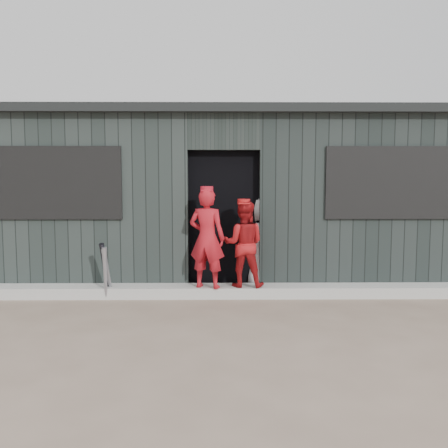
{
  "coord_description": "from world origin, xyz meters",
  "views": [
    {
      "loc": [
        -0.07,
        -4.87,
        1.66
      ],
      "look_at": [
        0.0,
        1.8,
        1.0
      ],
      "focal_mm": 40.0,
      "sensor_mm": 36.0,
      "label": 1
    }
  ],
  "objects_px": {
    "bat_mid": "(105,274)",
    "player_red_left": "(207,238)",
    "bat_right": "(105,270)",
    "player_red_right": "(244,244)",
    "player_grey_back": "(263,244)",
    "bat_left": "(108,273)",
    "dugout": "(223,197)"
  },
  "relations": [
    {
      "from": "bat_mid",
      "to": "player_red_left",
      "type": "bearing_deg",
      "value": 4.7
    },
    {
      "from": "bat_mid",
      "to": "bat_right",
      "type": "bearing_deg",
      "value": 102.09
    },
    {
      "from": "bat_mid",
      "to": "player_red_right",
      "type": "height_order",
      "value": "player_red_right"
    },
    {
      "from": "player_grey_back",
      "to": "bat_left",
      "type": "bearing_deg",
      "value": -5.09
    },
    {
      "from": "bat_left",
      "to": "player_grey_back",
      "type": "bearing_deg",
      "value": 13.99
    },
    {
      "from": "player_red_left",
      "to": "player_grey_back",
      "type": "relative_size",
      "value": 0.99
    },
    {
      "from": "bat_left",
      "to": "bat_right",
      "type": "bearing_deg",
      "value": 151.4
    },
    {
      "from": "bat_left",
      "to": "player_grey_back",
      "type": "relative_size",
      "value": 0.54
    },
    {
      "from": "bat_mid",
      "to": "bat_right",
      "type": "xyz_separation_m",
      "value": [
        -0.02,
        0.11,
        0.03
      ]
    },
    {
      "from": "bat_left",
      "to": "player_grey_back",
      "type": "distance_m",
      "value": 2.21
    },
    {
      "from": "bat_right",
      "to": "player_red_left",
      "type": "bearing_deg",
      "value": 0.05
    },
    {
      "from": "bat_right",
      "to": "bat_mid",
      "type": "bearing_deg",
      "value": -77.91
    },
    {
      "from": "bat_left",
      "to": "dugout",
      "type": "xyz_separation_m",
      "value": [
        1.55,
        1.81,
        0.93
      ]
    },
    {
      "from": "bat_right",
      "to": "dugout",
      "type": "xyz_separation_m",
      "value": [
        1.59,
        1.79,
        0.9
      ]
    },
    {
      "from": "player_grey_back",
      "to": "dugout",
      "type": "bearing_deg",
      "value": -85.32
    },
    {
      "from": "bat_left",
      "to": "player_red_left",
      "type": "xyz_separation_m",
      "value": [
        1.33,
        0.02,
        0.46
      ]
    },
    {
      "from": "bat_mid",
      "to": "player_red_right",
      "type": "distance_m",
      "value": 1.88
    },
    {
      "from": "bat_left",
      "to": "player_red_right",
      "type": "distance_m",
      "value": 1.86
    },
    {
      "from": "player_red_left",
      "to": "player_grey_back",
      "type": "xyz_separation_m",
      "value": [
        0.79,
        0.51,
        -0.14
      ]
    },
    {
      "from": "bat_mid",
      "to": "bat_left",
      "type": "bearing_deg",
      "value": 81.78
    },
    {
      "from": "bat_mid",
      "to": "player_grey_back",
      "type": "bearing_deg",
      "value": 16.15
    },
    {
      "from": "player_red_right",
      "to": "dugout",
      "type": "xyz_separation_m",
      "value": [
        -0.27,
        1.71,
        0.56
      ]
    },
    {
      "from": "bat_left",
      "to": "bat_right",
      "type": "distance_m",
      "value": 0.05
    },
    {
      "from": "dugout",
      "to": "player_red_left",
      "type": "bearing_deg",
      "value": -97.26
    },
    {
      "from": "bat_right",
      "to": "dugout",
      "type": "height_order",
      "value": "dugout"
    },
    {
      "from": "bat_right",
      "to": "player_red_left",
      "type": "distance_m",
      "value": 1.43
    },
    {
      "from": "bat_left",
      "to": "player_red_right",
      "type": "height_order",
      "value": "player_red_right"
    },
    {
      "from": "player_red_right",
      "to": "player_grey_back",
      "type": "xyz_separation_m",
      "value": [
        0.3,
        0.43,
        -0.06
      ]
    },
    {
      "from": "player_grey_back",
      "to": "player_red_right",
      "type": "bearing_deg",
      "value": 36.11
    },
    {
      "from": "bat_mid",
      "to": "player_red_left",
      "type": "distance_m",
      "value": 1.42
    },
    {
      "from": "player_red_left",
      "to": "bat_mid",
      "type": "bearing_deg",
      "value": 21.72
    },
    {
      "from": "player_red_right",
      "to": "player_grey_back",
      "type": "relative_size",
      "value": 0.86
    }
  ]
}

